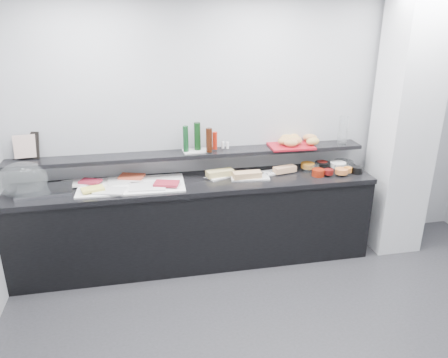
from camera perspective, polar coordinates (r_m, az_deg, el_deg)
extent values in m
cube|color=#A8AAAF|center=(4.62, 4.17, 6.87)|extent=(5.00, 0.02, 2.70)
cube|color=white|center=(4.93, 22.48, 6.23)|extent=(0.50, 0.50, 2.70)
cube|color=black|center=(4.53, -3.74, -5.90)|extent=(3.60, 0.60, 0.85)
cube|color=black|center=(4.35, -3.88, -0.61)|extent=(3.62, 0.62, 0.05)
cube|color=black|center=(4.43, -4.26, 3.28)|extent=(3.60, 0.25, 0.04)
cube|color=silver|center=(4.38, -22.34, -1.45)|extent=(0.51, 0.36, 0.04)
ellipsoid|color=white|center=(4.43, -24.85, -0.10)|extent=(0.53, 0.44, 0.34)
cube|color=white|center=(4.30, -11.97, -0.83)|extent=(1.02, 0.51, 0.01)
cube|color=silver|center=(4.46, -18.48, -0.47)|extent=(0.33, 0.26, 0.01)
cube|color=maroon|center=(4.41, -17.06, -0.30)|extent=(0.23, 0.19, 0.02)
cube|color=white|center=(4.41, -12.78, -0.15)|extent=(0.35, 0.24, 0.01)
cube|color=#CD462A|center=(4.44, -11.96, 0.34)|extent=(0.27, 0.22, 0.02)
cube|color=silver|center=(4.18, -14.67, -1.52)|extent=(0.32, 0.25, 0.01)
cube|color=#FAE961|center=(4.21, -16.78, -1.26)|extent=(0.23, 0.18, 0.02)
cube|color=white|center=(4.20, -9.93, -0.97)|extent=(0.36, 0.25, 0.01)
cube|color=maroon|center=(4.20, -7.51, -0.57)|extent=(0.26, 0.21, 0.02)
cube|color=white|center=(4.45, -0.19, 0.42)|extent=(0.35, 0.25, 0.01)
cube|color=tan|center=(4.42, -0.54, 0.79)|extent=(0.29, 0.16, 0.06)
cylinder|color=#AEB0B5|center=(4.39, -1.73, 0.28)|extent=(0.16, 0.02, 0.01)
cube|color=white|center=(4.42, 3.40, 0.19)|extent=(0.40, 0.21, 0.01)
cube|color=tan|center=(4.38, 3.04, 0.56)|extent=(0.28, 0.11, 0.06)
cylinder|color=#A9ABB0|center=(4.37, 2.19, 0.15)|extent=(0.14, 0.09, 0.01)
cube|color=white|center=(4.61, 7.10, 0.97)|extent=(0.35, 0.20, 0.01)
cube|color=tan|center=(4.57, 7.94, 1.28)|extent=(0.25, 0.14, 0.06)
cylinder|color=#B0B2B7|center=(4.55, 6.97, 0.85)|extent=(0.16, 0.04, 0.01)
cylinder|color=silver|center=(4.70, 11.26, 1.48)|extent=(0.18, 0.18, 0.07)
cylinder|color=orange|center=(4.73, 10.87, 1.77)|extent=(0.18, 0.18, 0.05)
cylinder|color=black|center=(4.80, 12.72, 1.76)|extent=(0.16, 0.16, 0.07)
cylinder|color=#5E110D|center=(4.81, 12.69, 1.98)|extent=(0.12, 0.12, 0.05)
cylinder|color=silver|center=(4.89, 15.33, 1.90)|extent=(0.24, 0.24, 0.07)
cylinder|color=white|center=(4.82, 14.67, 1.85)|extent=(0.18, 0.18, 0.05)
cylinder|color=maroon|center=(4.57, 12.21, 0.82)|extent=(0.16, 0.16, 0.07)
cylinder|color=#590E0C|center=(4.58, 13.51, 0.92)|extent=(0.11, 0.11, 0.05)
cylinder|color=white|center=(4.71, 15.26, 1.16)|extent=(0.21, 0.21, 0.07)
cylinder|color=orange|center=(4.63, 15.08, 1.00)|extent=(0.17, 0.17, 0.05)
cylinder|color=black|center=(4.74, 17.00, 1.11)|extent=(0.12, 0.12, 0.07)
cylinder|color=orange|center=(4.69, 15.86, 1.16)|extent=(0.11, 0.11, 0.05)
cube|color=black|center=(4.60, -24.27, 4.08)|extent=(0.24, 0.14, 0.26)
cube|color=#C6998E|center=(4.56, -24.56, 3.89)|extent=(0.21, 0.07, 0.22)
cube|color=white|center=(4.44, -3.68, 3.68)|extent=(0.27, 0.18, 0.01)
cylinder|color=#0F3A1A|center=(4.37, -5.02, 5.25)|extent=(0.06, 0.06, 0.26)
cylinder|color=#341509|center=(4.35, -1.96, 5.10)|extent=(0.07, 0.07, 0.24)
cylinder|color=black|center=(4.42, -3.50, 5.60)|extent=(0.09, 0.09, 0.28)
cylinder|color=#B41E0C|center=(4.44, -1.20, 5.04)|extent=(0.06, 0.06, 0.18)
cylinder|color=white|center=(4.47, 0.46, 4.43)|extent=(0.03, 0.03, 0.07)
cylinder|color=white|center=(4.48, -0.14, 4.46)|extent=(0.03, 0.03, 0.07)
cube|color=#A3111F|center=(4.64, 8.72, 4.30)|extent=(0.46, 0.33, 0.02)
ellipsoid|color=tan|center=(4.72, 8.26, 5.29)|extent=(0.17, 0.13, 0.08)
ellipsoid|color=tan|center=(4.77, 9.11, 5.39)|extent=(0.12, 0.09, 0.08)
ellipsoid|color=#C4844A|center=(4.78, 11.17, 5.30)|extent=(0.18, 0.15, 0.08)
ellipsoid|color=#B77F46|center=(4.56, 8.70, 4.67)|extent=(0.17, 0.13, 0.08)
ellipsoid|color=#BA7A47|center=(4.62, 9.32, 4.88)|extent=(0.15, 0.10, 0.08)
ellipsoid|color=#B18943|center=(4.65, 11.53, 4.83)|extent=(0.17, 0.13, 0.08)
ellipsoid|color=#BB8847|center=(4.63, 7.89, 4.97)|extent=(0.18, 0.14, 0.08)
ellipsoid|color=#BA9247|center=(4.68, 9.27, 5.08)|extent=(0.15, 0.11, 0.08)
cylinder|color=silver|center=(4.80, 15.30, 6.12)|extent=(0.13, 0.13, 0.30)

